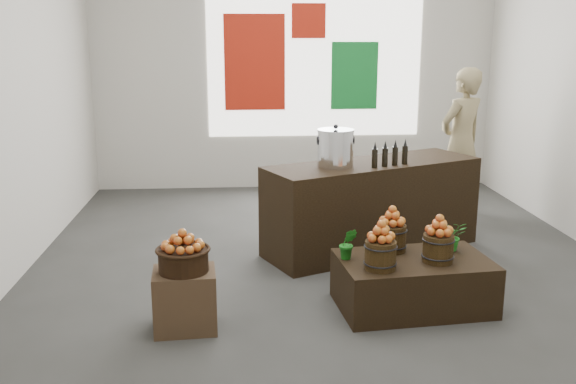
{
  "coord_description": "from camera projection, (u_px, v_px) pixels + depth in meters",
  "views": [
    {
      "loc": [
        -0.84,
        -6.21,
        2.31
      ],
      "look_at": [
        -0.4,
        -0.4,
        0.87
      ],
      "focal_mm": 40.0,
      "sensor_mm": 36.0,
      "label": 1
    }
  ],
  "objects": [
    {
      "name": "counter",
      "position": [
        372.0,
        206.0,
        6.98
      ],
      "size": [
        2.49,
        1.67,
        0.98
      ],
      "primitive_type": "cube",
      "rotation": [
        0.0,
        0.0,
        0.42
      ],
      "color": "black",
      "rests_on": "ground"
    },
    {
      "name": "apples_in_bucket_rear",
      "position": [
        392.0,
        216.0,
        5.61
      ],
      "size": [
        0.19,
        0.19,
        0.17
      ],
      "primitive_type": null,
      "color": "maroon",
      "rests_on": "apple_bucket_rear"
    },
    {
      "name": "apples_in_bucket_front_right",
      "position": [
        439.0,
        225.0,
        5.34
      ],
      "size": [
        0.19,
        0.19,
        0.17
      ],
      "primitive_type": null,
      "color": "maroon",
      "rests_on": "apple_bucket_front_right"
    },
    {
      "name": "back_opening",
      "position": [
        315.0,
        55.0,
        9.54
      ],
      "size": [
        3.2,
        0.02,
        2.4
      ],
      "primitive_type": "cube",
      "color": "white",
      "rests_on": "back_wall"
    },
    {
      "name": "ground",
      "position": [
        324.0,
        264.0,
        6.63
      ],
      "size": [
        7.0,
        7.0,
        0.0
      ],
      "primitive_type": "plane",
      "color": "#373734",
      "rests_on": "ground"
    },
    {
      "name": "apple_bucket_front_right",
      "position": [
        438.0,
        248.0,
        5.39
      ],
      "size": [
        0.26,
        0.26,
        0.24
      ],
      "primitive_type": "cylinder",
      "color": "#34230E",
      "rests_on": "display_table"
    },
    {
      "name": "deco_green_right",
      "position": [
        354.0,
        76.0,
        9.65
      ],
      "size": [
        0.7,
        0.04,
        1.0
      ],
      "primitive_type": "cube",
      "color": "#116F28",
      "rests_on": "back_wall"
    },
    {
      "name": "apples_in_basket",
      "position": [
        182.0,
        239.0,
        5.0
      ],
      "size": [
        0.31,
        0.31,
        0.16
      ],
      "primitive_type": null,
      "color": "maroon",
      "rests_on": "wicker_basket"
    },
    {
      "name": "back_wall",
      "position": [
        295.0,
        55.0,
        9.54
      ],
      "size": [
        6.0,
        0.04,
        4.0
      ],
      "primitive_type": "cube",
      "color": "beige",
      "rests_on": "ground"
    },
    {
      "name": "apple_bucket_rear",
      "position": [
        391.0,
        238.0,
        5.66
      ],
      "size": [
        0.26,
        0.26,
        0.24
      ],
      "primitive_type": "cylinder",
      "color": "#34230E",
      "rests_on": "display_table"
    },
    {
      "name": "shopper",
      "position": [
        461.0,
        143.0,
        8.24
      ],
      "size": [
        0.83,
        0.75,
        1.91
      ],
      "primitive_type": "imported",
      "rotation": [
        0.0,
        0.0,
        3.67
      ],
      "color": "#8B7B55",
      "rests_on": "ground"
    },
    {
      "name": "deco_red_left",
      "position": [
        255.0,
        63.0,
        9.49
      ],
      "size": [
        0.9,
        0.04,
        1.4
      ],
      "primitive_type": "cube",
      "color": "#AD1D0D",
      "rests_on": "back_wall"
    },
    {
      "name": "apples_in_bucket_front_left",
      "position": [
        381.0,
        231.0,
        5.17
      ],
      "size": [
        0.19,
        0.19,
        0.17
      ],
      "primitive_type": null,
      "color": "maroon",
      "rests_on": "apple_bucket_front_left"
    },
    {
      "name": "herb_garnish_left",
      "position": [
        348.0,
        244.0,
        5.44
      ],
      "size": [
        0.17,
        0.14,
        0.27
      ],
      "primitive_type": "imported",
      "rotation": [
        0.0,
        0.0,
        -0.14
      ],
      "color": "#156817",
      "rests_on": "display_table"
    },
    {
      "name": "apple_bucket_front_left",
      "position": [
        380.0,
        255.0,
        5.22
      ],
      "size": [
        0.26,
        0.26,
        0.24
      ],
      "primitive_type": "cylinder",
      "color": "#34230E",
      "rests_on": "display_table"
    },
    {
      "name": "herb_garnish_right",
      "position": [
        452.0,
        236.0,
        5.67
      ],
      "size": [
        0.25,
        0.21,
        0.27
      ],
      "primitive_type": "imported",
      "rotation": [
        0.0,
        0.0,
        -0.01
      ],
      "color": "#156817",
      "rests_on": "display_table"
    },
    {
      "name": "display_table",
      "position": [
        413.0,
        283.0,
        5.53
      ],
      "size": [
        1.35,
        0.91,
        0.44
      ],
      "primitive_type": "cube",
      "rotation": [
        0.0,
        0.0,
        0.1
      ],
      "color": "black",
      "rests_on": "ground"
    },
    {
      "name": "wicker_basket",
      "position": [
        183.0,
        260.0,
        5.04
      ],
      "size": [
        0.39,
        0.39,
        0.18
      ],
      "primitive_type": "cylinder",
      "color": "black",
      "rests_on": "crate"
    },
    {
      "name": "deco_red_upper",
      "position": [
        309.0,
        21.0,
        9.4
      ],
      "size": [
        0.5,
        0.04,
        0.5
      ],
      "primitive_type": "cube",
      "color": "#AD1D0D",
      "rests_on": "back_wall"
    },
    {
      "name": "oil_cruets",
      "position": [
        388.0,
        153.0,
        6.63
      ],
      "size": [
        0.34,
        0.2,
        0.27
      ],
      "primitive_type": null,
      "rotation": [
        0.0,
        0.0,
        0.42
      ],
      "color": "black",
      "rests_on": "counter"
    },
    {
      "name": "stock_pot_left",
      "position": [
        335.0,
        149.0,
        6.59
      ],
      "size": [
        0.37,
        0.37,
        0.37
      ],
      "primitive_type": "cylinder",
      "color": "silver",
      "rests_on": "counter"
    },
    {
      "name": "crate",
      "position": [
        185.0,
        300.0,
        5.12
      ],
      "size": [
        0.52,
        0.44,
        0.49
      ],
      "primitive_type": "cube",
      "rotation": [
        0.0,
        0.0,
        0.07
      ],
      "color": "brown",
      "rests_on": "ground"
    }
  ]
}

